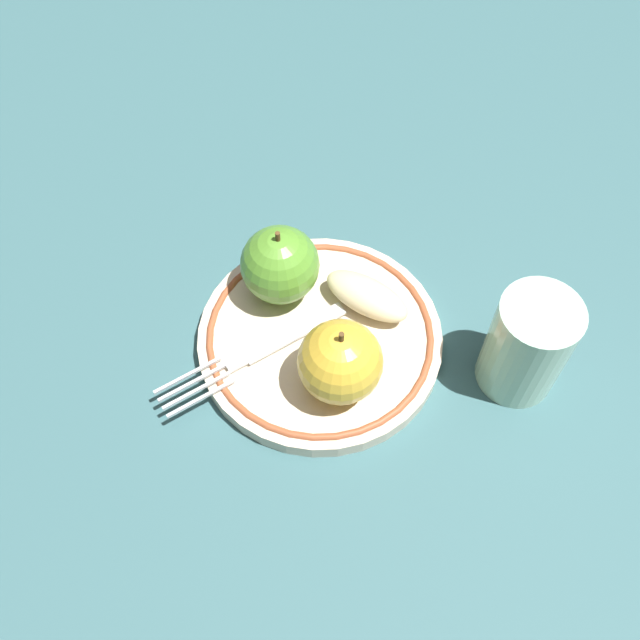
{
  "coord_description": "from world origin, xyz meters",
  "views": [
    {
      "loc": [
        -0.07,
        0.31,
        0.53
      ],
      "look_at": [
        0.01,
        0.01,
        0.04
      ],
      "focal_mm": 40.0,
      "sensor_mm": 36.0,
      "label": 1
    }
  ],
  "objects_px": {
    "apple_red_whole": "(280,265)",
    "apple_slice_front": "(367,296)",
    "plate": "(320,338)",
    "drinking_glass": "(527,347)",
    "apple_second_whole": "(340,362)",
    "fork": "(260,352)"
  },
  "relations": [
    {
      "from": "plate",
      "to": "apple_slice_front",
      "type": "height_order",
      "value": "apple_slice_front"
    },
    {
      "from": "apple_slice_front",
      "to": "apple_red_whole",
      "type": "bearing_deg",
      "value": -159.9
    },
    {
      "from": "apple_second_whole",
      "to": "fork",
      "type": "bearing_deg",
      "value": -8.14
    },
    {
      "from": "fork",
      "to": "apple_slice_front",
      "type": "bearing_deg",
      "value": 176.22
    },
    {
      "from": "plate",
      "to": "apple_second_whole",
      "type": "bearing_deg",
      "value": 123.18
    },
    {
      "from": "plate",
      "to": "apple_second_whole",
      "type": "distance_m",
      "value": 0.06
    },
    {
      "from": "drinking_glass",
      "to": "fork",
      "type": "bearing_deg",
      "value": 11.55
    },
    {
      "from": "apple_red_whole",
      "to": "drinking_glass",
      "type": "distance_m",
      "value": 0.21
    },
    {
      "from": "apple_second_whole",
      "to": "apple_slice_front",
      "type": "height_order",
      "value": "apple_second_whole"
    },
    {
      "from": "fork",
      "to": "drinking_glass",
      "type": "height_order",
      "value": "drinking_glass"
    },
    {
      "from": "plate",
      "to": "apple_slice_front",
      "type": "bearing_deg",
      "value": -129.05
    },
    {
      "from": "apple_red_whole",
      "to": "apple_slice_front",
      "type": "relative_size",
      "value": 0.97
    },
    {
      "from": "plate",
      "to": "apple_slice_front",
      "type": "relative_size",
      "value": 2.67
    },
    {
      "from": "apple_slice_front",
      "to": "drinking_glass",
      "type": "xyz_separation_m",
      "value": [
        -0.13,
        0.03,
        0.02
      ]
    },
    {
      "from": "plate",
      "to": "apple_second_whole",
      "type": "height_order",
      "value": "apple_second_whole"
    },
    {
      "from": "apple_red_whole",
      "to": "drinking_glass",
      "type": "xyz_separation_m",
      "value": [
        -0.21,
        0.02,
        -0.0
      ]
    },
    {
      "from": "apple_second_whole",
      "to": "fork",
      "type": "distance_m",
      "value": 0.08
    },
    {
      "from": "plate",
      "to": "fork",
      "type": "height_order",
      "value": "fork"
    },
    {
      "from": "apple_second_whole",
      "to": "apple_red_whole",
      "type": "bearing_deg",
      "value": -47.38
    },
    {
      "from": "plate",
      "to": "fork",
      "type": "xyz_separation_m",
      "value": [
        0.04,
        0.03,
        0.01
      ]
    },
    {
      "from": "apple_red_whole",
      "to": "apple_second_whole",
      "type": "height_order",
      "value": "same"
    },
    {
      "from": "apple_slice_front",
      "to": "drinking_glass",
      "type": "bearing_deg",
      "value": 7.32
    }
  ]
}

